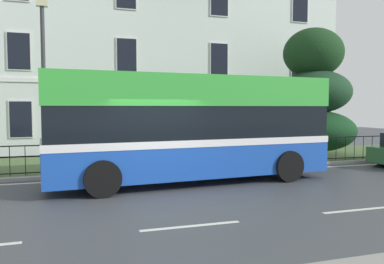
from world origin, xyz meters
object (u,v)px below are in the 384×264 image
georgian_townhouse (152,43)px  evergreen_tree (316,95)px  street_lamp_post (43,70)px  single_decker_bus (190,127)px

georgian_townhouse → evergreen_tree: georgian_townhouse is taller
street_lamp_post → georgian_townhouse: bearing=59.7°
evergreen_tree → georgian_townhouse: bearing=124.6°
evergreen_tree → street_lamp_post: street_lamp_post is taller
georgian_townhouse → street_lamp_post: 11.79m
georgian_townhouse → single_decker_bus: size_ratio=2.19×
evergreen_tree → street_lamp_post: (-11.72, -1.28, 0.68)m
georgian_townhouse → single_decker_bus: (-1.43, -12.71, -4.61)m
single_decker_bus → street_lamp_post: size_ratio=1.48×
evergreen_tree → single_decker_bus: bearing=-151.0°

